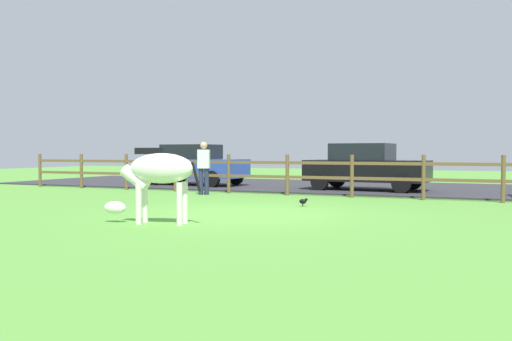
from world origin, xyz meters
name	(u,v)px	position (x,y,z in m)	size (l,w,h in m)	color
ground_plane	(248,214)	(0.00, 0.00, 0.00)	(60.00, 60.00, 0.00)	#549338
parking_asphalt	(352,187)	(0.00, 9.30, 0.03)	(28.00, 7.40, 0.05)	#2D2D33
paddock_fence	(287,172)	(-0.97, 5.00, 0.71)	(20.16, 0.11, 1.25)	brown
zebra	(157,174)	(-0.87, -2.13, 0.93)	(1.92, 0.70, 1.41)	white
crow_on_grass	(303,201)	(0.56, 2.01, 0.13)	(0.21, 0.10, 0.20)	black
parked_car_blue	(194,164)	(-5.85, 7.72, 0.84)	(4.13, 2.15, 1.56)	#2D4CAD
parked_car_black	(366,166)	(0.86, 7.59, 0.84)	(4.11, 2.11, 1.56)	black
visitor_near_fence	(204,166)	(-3.43, 4.17, 0.91)	(0.41, 0.32, 1.64)	#232847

